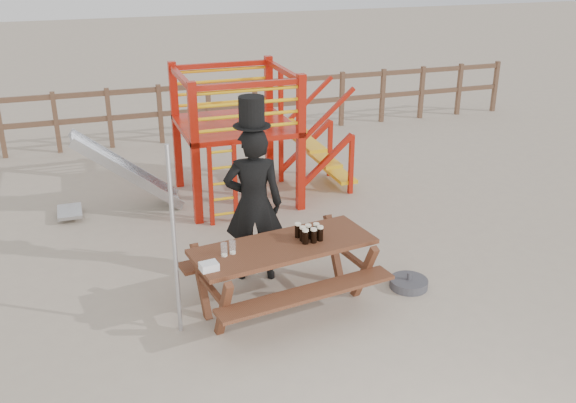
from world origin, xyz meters
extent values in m
plane|color=tan|center=(0.00, 0.00, 0.00)|extent=(60.00, 60.00, 0.00)
cube|color=brown|center=(0.00, 7.00, 1.10)|extent=(15.00, 0.06, 0.10)
cube|color=brown|center=(0.00, 7.00, 0.60)|extent=(15.00, 0.06, 0.10)
cube|color=brown|center=(-3.50, 7.00, 0.60)|extent=(0.09, 0.09, 1.20)
cube|color=brown|center=(-2.50, 7.00, 0.60)|extent=(0.09, 0.09, 1.20)
cube|color=brown|center=(-1.50, 7.00, 0.60)|extent=(0.09, 0.09, 1.20)
cube|color=brown|center=(-0.50, 7.00, 0.60)|extent=(0.09, 0.09, 1.20)
cube|color=brown|center=(0.50, 7.00, 0.60)|extent=(0.09, 0.09, 1.20)
cube|color=brown|center=(1.50, 7.00, 0.60)|extent=(0.09, 0.09, 1.20)
cube|color=brown|center=(2.50, 7.00, 0.60)|extent=(0.09, 0.09, 1.20)
cube|color=brown|center=(3.50, 7.00, 0.60)|extent=(0.09, 0.09, 1.20)
cube|color=brown|center=(4.50, 7.00, 0.60)|extent=(0.09, 0.09, 1.20)
cube|color=brown|center=(5.50, 7.00, 0.60)|extent=(0.09, 0.09, 1.20)
cube|color=brown|center=(6.50, 7.00, 0.60)|extent=(0.09, 0.09, 1.20)
cube|color=brown|center=(7.50, 7.00, 0.60)|extent=(0.09, 0.09, 1.20)
cube|color=#AE1A0B|center=(-0.60, 2.80, 1.05)|extent=(0.12, 0.12, 2.10)
cube|color=#AE1A0B|center=(1.00, 2.80, 1.05)|extent=(0.12, 0.12, 2.10)
cube|color=#AE1A0B|center=(-0.60, 4.40, 1.05)|extent=(0.12, 0.12, 2.10)
cube|color=#AE1A0B|center=(1.00, 4.40, 1.05)|extent=(0.12, 0.12, 2.10)
cube|color=#AE1A0B|center=(0.20, 3.60, 1.20)|extent=(1.72, 1.72, 0.08)
cube|color=#AE1A0B|center=(0.20, 2.80, 2.00)|extent=(1.60, 0.08, 0.08)
cube|color=#AE1A0B|center=(0.20, 4.40, 2.00)|extent=(1.60, 0.08, 0.08)
cube|color=#AE1A0B|center=(-0.60, 3.60, 2.00)|extent=(0.08, 1.60, 0.08)
cube|color=#AE1A0B|center=(1.00, 3.60, 2.00)|extent=(0.08, 1.60, 0.08)
cylinder|color=yellow|center=(0.20, 2.80, 1.38)|extent=(1.50, 0.05, 0.05)
cylinder|color=yellow|center=(0.20, 4.40, 1.38)|extent=(1.50, 0.05, 0.05)
cylinder|color=yellow|center=(0.20, 2.80, 1.56)|extent=(1.50, 0.05, 0.05)
cylinder|color=yellow|center=(0.20, 4.40, 1.56)|extent=(1.50, 0.05, 0.05)
cylinder|color=yellow|center=(0.20, 2.80, 1.74)|extent=(1.50, 0.05, 0.05)
cylinder|color=yellow|center=(0.20, 4.40, 1.74)|extent=(1.50, 0.05, 0.05)
cylinder|color=yellow|center=(0.20, 2.80, 1.92)|extent=(1.50, 0.05, 0.05)
cylinder|color=yellow|center=(0.20, 4.40, 1.92)|extent=(1.50, 0.05, 0.05)
cube|color=#AE1A0B|center=(-0.43, 2.65, 0.60)|extent=(0.06, 0.06, 1.20)
cube|color=#AE1A0B|center=(-0.07, 2.65, 0.60)|extent=(0.06, 0.06, 1.20)
cylinder|color=yellow|center=(-0.25, 2.65, 0.15)|extent=(0.36, 0.04, 0.04)
cylinder|color=yellow|center=(-0.25, 2.65, 0.39)|extent=(0.36, 0.04, 0.04)
cylinder|color=yellow|center=(-0.25, 2.65, 0.63)|extent=(0.36, 0.04, 0.04)
cylinder|color=yellow|center=(-0.25, 2.65, 0.87)|extent=(0.36, 0.04, 0.04)
cylinder|color=yellow|center=(-0.25, 2.65, 1.11)|extent=(0.36, 0.04, 0.04)
cube|color=yellow|center=(1.15, 3.60, 1.08)|extent=(0.30, 0.90, 0.06)
cube|color=yellow|center=(1.43, 3.60, 0.78)|extent=(0.30, 0.90, 0.06)
cube|color=yellow|center=(1.71, 3.60, 0.48)|extent=(0.30, 0.90, 0.06)
cube|color=yellow|center=(1.99, 3.60, 0.18)|extent=(0.30, 0.90, 0.06)
cube|color=#AE1A0B|center=(1.55, 3.15, 0.60)|extent=(0.95, 0.08, 0.86)
cube|color=#AE1A0B|center=(1.55, 4.05, 0.60)|extent=(0.95, 0.08, 0.86)
cube|color=#B4B6BC|center=(-1.50, 3.60, 0.62)|extent=(1.53, 0.55, 1.21)
cube|color=#B4B6BC|center=(-1.50, 3.33, 0.66)|extent=(1.58, 0.04, 1.28)
cube|color=#B4B6BC|center=(-1.50, 3.87, 0.66)|extent=(1.58, 0.04, 1.28)
cube|color=#B4B6BC|center=(-2.40, 3.60, 0.10)|extent=(0.35, 0.55, 0.05)
cube|color=brown|center=(-0.15, 0.18, 0.76)|extent=(2.11, 1.04, 0.05)
cube|color=brown|center=(-0.07, -0.37, 0.46)|extent=(2.05, 0.57, 0.04)
cube|color=brown|center=(-0.23, 0.74, 0.46)|extent=(2.05, 0.57, 0.04)
cube|color=brown|center=(-1.01, 0.06, 0.36)|extent=(0.26, 1.21, 0.73)
cube|color=brown|center=(0.70, 0.31, 0.36)|extent=(0.26, 1.21, 0.73)
imported|color=black|center=(-0.27, 0.97, 0.96)|extent=(0.80, 0.63, 1.93)
cube|color=#0C8A3C|center=(-0.23, 1.12, 1.20)|extent=(0.08, 0.04, 0.45)
cylinder|color=black|center=(-0.27, 0.97, 1.94)|extent=(0.44, 0.44, 0.01)
cylinder|color=black|center=(-0.27, 0.97, 2.11)|extent=(0.30, 0.30, 0.33)
cube|color=white|center=(-0.23, 1.11, 2.23)|extent=(0.15, 0.04, 0.04)
cylinder|color=#B2B2B7|center=(-1.36, 0.08, 1.04)|extent=(0.05, 0.05, 2.09)
cylinder|color=#3C3C42|center=(1.41, 0.10, 0.05)|extent=(0.46, 0.46, 0.11)
cylinder|color=#3C3C42|center=(1.41, 0.10, 0.15)|extent=(0.05, 0.05, 0.09)
cube|color=white|center=(-1.06, -0.12, 0.83)|extent=(0.20, 0.16, 0.08)
cylinder|color=black|center=(0.08, 0.13, 0.86)|extent=(0.07, 0.07, 0.15)
cylinder|color=#FEF0CF|center=(0.08, 0.13, 0.95)|extent=(0.07, 0.07, 0.02)
cylinder|color=black|center=(0.17, 0.12, 0.86)|extent=(0.07, 0.07, 0.15)
cylinder|color=#FEF0CF|center=(0.17, 0.12, 0.95)|extent=(0.07, 0.07, 0.02)
cylinder|color=black|center=(0.26, 0.15, 0.86)|extent=(0.07, 0.07, 0.15)
cylinder|color=#FEF0CF|center=(0.26, 0.15, 0.95)|extent=(0.07, 0.07, 0.02)
cylinder|color=black|center=(0.08, 0.20, 0.86)|extent=(0.07, 0.07, 0.15)
cylinder|color=#FEF0CF|center=(0.08, 0.20, 0.95)|extent=(0.07, 0.07, 0.02)
cylinder|color=black|center=(0.15, 0.23, 0.86)|extent=(0.07, 0.07, 0.15)
cylinder|color=#FEF0CF|center=(0.15, 0.23, 0.95)|extent=(0.07, 0.07, 0.02)
cylinder|color=black|center=(0.25, 0.24, 0.86)|extent=(0.07, 0.07, 0.15)
cylinder|color=#FEF0CF|center=(0.25, 0.24, 0.95)|extent=(0.07, 0.07, 0.02)
cylinder|color=black|center=(0.06, 0.31, 0.86)|extent=(0.07, 0.07, 0.15)
cylinder|color=#FEF0CF|center=(0.06, 0.31, 0.95)|extent=(0.07, 0.07, 0.02)
cylinder|color=silver|center=(-0.74, 0.15, 0.86)|extent=(0.07, 0.07, 0.15)
cylinder|color=#FEF0CF|center=(-0.74, 0.15, 0.80)|extent=(0.06, 0.06, 0.02)
cylinder|color=silver|center=(-0.84, 0.13, 0.86)|extent=(0.07, 0.07, 0.15)
cylinder|color=#FEF0CF|center=(-0.84, 0.13, 0.80)|extent=(0.06, 0.06, 0.02)
camera|label=1|loc=(-2.17, -5.83, 3.91)|focal=40.00mm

